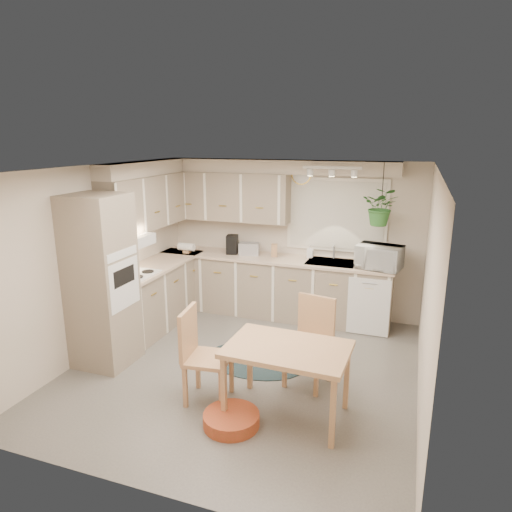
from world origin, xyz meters
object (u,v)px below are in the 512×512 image
chair_back (308,343)px  braided_rug (256,360)px  dining_table (287,381)px  chair_left (208,356)px  microwave (379,254)px  pet_bed (231,420)px

chair_back → braided_rug: chair_back is taller
dining_table → chair_back: 0.67m
chair_left → braided_rug: (0.18, 0.99, -0.50)m
dining_table → microwave: bearing=75.1°
chair_left → braided_rug: chair_left is taller
dining_table → chair_left: (-0.86, -0.00, 0.13)m
chair_left → pet_bed: size_ratio=1.84×
braided_rug → microwave: 2.26m
pet_bed → braided_rug: bearing=99.2°
chair_left → chair_back: bearing=118.9°
pet_bed → dining_table: bearing=37.8°
dining_table → braided_rug: bearing=124.3°
chair_back → microwave: (0.58, 1.77, 0.64)m
braided_rug → dining_table: bearing=-55.7°
braided_rug → pet_bed: bearing=-80.8°
pet_bed → chair_left: bearing=138.6°
dining_table → microwave: microwave is taller
dining_table → pet_bed: dining_table is taller
dining_table → pet_bed: size_ratio=2.15×
chair_left → microwave: 2.93m
pet_bed → chair_back: bearing=62.9°
microwave → chair_left: bearing=-109.4°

